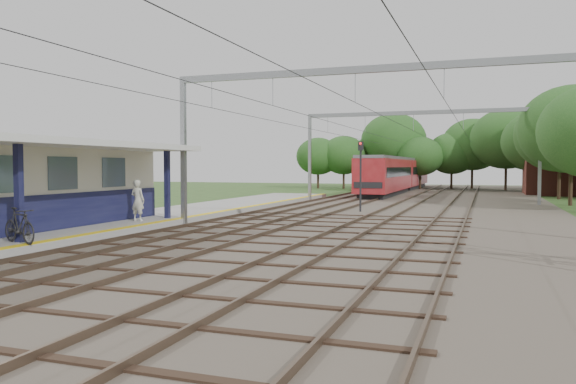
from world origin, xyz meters
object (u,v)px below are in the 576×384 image
at_px(bicycle, 19,226).
at_px(signal_post, 361,168).
at_px(train, 399,173).
at_px(person, 138,200).

relative_size(bicycle, signal_post, 0.45).
bearing_deg(signal_post, train, 93.96).
bearing_deg(person, train, -93.88).
bearing_deg(train, person, -98.36).
xyz_separation_m(bicycle, signal_post, (6.95, 19.11, 1.76)).
bearing_deg(bicycle, train, 12.98).
xyz_separation_m(person, bicycle, (0.80, -7.63, -0.36)).
bearing_deg(signal_post, bicycle, -109.71).
bearing_deg(bicycle, signal_post, -0.91).
relative_size(person, bicycle, 0.97).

